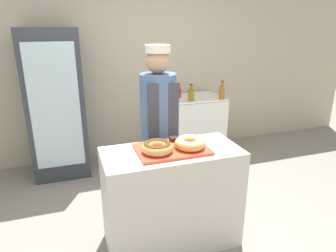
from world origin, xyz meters
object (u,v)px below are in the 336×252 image
Objects in this scene: brownie_back_right at (174,139)px; bottle_red at (179,92)px; donut_chocolate_glaze at (157,147)px; donut_light_glaze at (190,143)px; baker_person at (159,128)px; chest_freezer at (188,126)px; beverage_fridge at (56,105)px; bottle_amber_b at (222,92)px; serving_tray at (172,149)px; brownie_back_left at (159,141)px; bottle_amber at (191,94)px.

bottle_red reaches higher than brownie_back_right.
donut_chocolate_glaze and donut_light_glaze have the same top height.
chest_freezer is at bearing 55.83° from baker_person.
beverage_fridge is 7.16× the size of bottle_amber_b.
bottle_red reaches higher than chest_freezer.
serving_tray is 0.16m from donut_chocolate_glaze.
bottle_red is at bearing 153.98° from bottle_amber_b.
brownie_back_left is 1.00× the size of brownie_back_right.
donut_light_glaze is 1.08× the size of bottle_amber.
beverage_fridge is (-0.78, 1.79, -0.04)m from donut_chocolate_glaze.
donut_light_glaze is 0.26× the size of chest_freezer.
bottle_amber is (0.68, 1.59, 0.01)m from donut_light_glaze.
brownie_back_left reaches higher than serving_tray.
baker_person is 0.92× the size of beverage_fridge.
donut_chocolate_glaze is at bearing -137.78° from brownie_back_right.
beverage_fridge is (-0.85, 1.60, -0.01)m from brownie_back_left.
serving_tray is 2.24× the size of bottle_amber_b.
beverage_fridge is 1.65m from bottle_red.
bottle_amber_b reaches higher than chest_freezer.
donut_chocolate_glaze is at bearing -115.59° from bottle_red.
bottle_red reaches higher than brownie_back_left.
beverage_fridge reaches higher than bottle_amber_b.
brownie_back_right is 0.40m from baker_person.
donut_chocolate_glaze reaches higher than brownie_back_right.
brownie_back_left is at bearing 70.23° from donut_chocolate_glaze.
donut_chocolate_glaze is 0.20m from brownie_back_left.
beverage_fridge is at bearing -179.19° from bottle_red.
bottle_amber_b is (0.54, -0.26, 0.02)m from bottle_red.
bottle_amber_b reaches higher than brownie_back_left.
donut_light_glaze is 0.28m from brownie_back_left.
bottle_amber is (0.75, 1.40, 0.04)m from brownie_back_right.
beverage_fridge reaches higher than donut_chocolate_glaze.
beverage_fridge is (-0.97, 1.20, 0.02)m from baker_person.
donut_light_glaze is at bearing -70.23° from brownie_back_right.
baker_person is at bearing 71.93° from donut_chocolate_glaze.
serving_tray is at bearing -62.27° from beverage_fridge.
beverage_fridge is (-0.99, 1.60, -0.01)m from brownie_back_right.
chest_freezer is at bearing 0.21° from beverage_fridge.
brownie_back_right is at bearing 109.77° from donut_light_glaze.
bottle_amber_b is at bearing -4.58° from bottle_amber.
donut_chocolate_glaze is at bearing -119.40° from chest_freezer.
bottle_red is 0.60m from bottle_amber_b.
donut_light_glaze is 1.92m from bottle_amber_b.
brownie_back_left is (-0.07, 0.14, 0.03)m from serving_tray.
bottle_amber is (0.89, 1.40, 0.04)m from brownie_back_left.
baker_person is 7.35× the size of bottle_amber.
baker_person is 1.78× the size of chest_freezer.
donut_light_glaze is at bearing -113.20° from bottle_amber.
baker_person is 1.53m from chest_freezer.
chest_freezer is 3.70× the size of bottle_amber_b.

